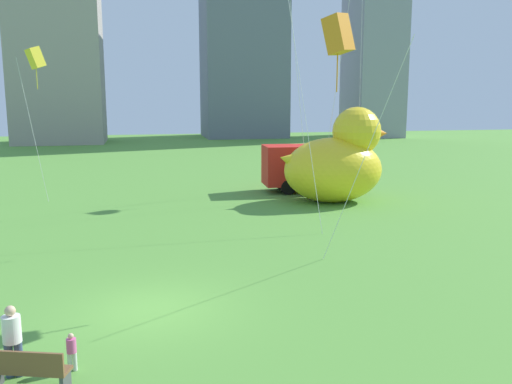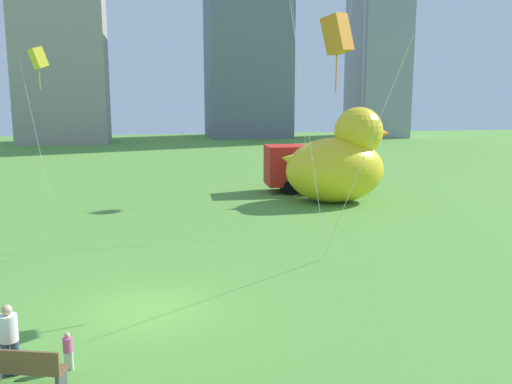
% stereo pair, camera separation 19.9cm
% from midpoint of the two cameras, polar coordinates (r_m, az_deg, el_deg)
% --- Properties ---
extents(ground_plane, '(140.00, 140.00, 0.00)m').
position_cam_midpoint_polar(ground_plane, '(15.96, -10.63, -11.84)').
color(ground_plane, '#589539').
extents(park_bench, '(1.68, 0.91, 0.90)m').
position_cam_midpoint_polar(park_bench, '(12.52, -22.37, -16.44)').
color(park_bench, brown).
rests_on(park_bench, ground).
extents(person_adult, '(0.39, 0.39, 1.57)m').
position_cam_midpoint_polar(person_adult, '(13.06, -23.74, -13.51)').
color(person_adult, '#38476B').
rests_on(person_adult, ground).
extents(person_child, '(0.21, 0.21, 0.86)m').
position_cam_midpoint_polar(person_child, '(13.01, -18.40, -15.16)').
color(person_child, silver).
rests_on(person_child, ground).
extents(giant_inflatable_duck, '(6.33, 4.06, 5.25)m').
position_cam_midpoint_polar(giant_inflatable_duck, '(30.83, 8.75, 3.07)').
color(giant_inflatable_duck, yellow).
rests_on(giant_inflatable_duck, ground).
extents(box_truck, '(6.14, 2.57, 2.85)m').
position_cam_midpoint_polar(box_truck, '(34.21, 6.01, 2.48)').
color(box_truck, red).
rests_on(box_truck, ground).
extents(city_skyline, '(50.61, 15.12, 39.83)m').
position_cam_midpoint_polar(city_skyline, '(76.87, -1.01, 16.31)').
color(city_skyline, '#9E938C').
rests_on(city_skyline, ground).
extents(kite_yellow, '(1.52, 1.41, 8.55)m').
position_cam_midpoint_polar(kite_yellow, '(33.58, -21.40, 12.70)').
color(kite_yellow, silver).
rests_on(kite_yellow, ground).
extents(kite_orange, '(2.77, 2.76, 8.30)m').
position_cam_midpoint_polar(kite_orange, '(17.31, 8.74, 15.67)').
color(kite_orange, silver).
rests_on(kite_orange, ground).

